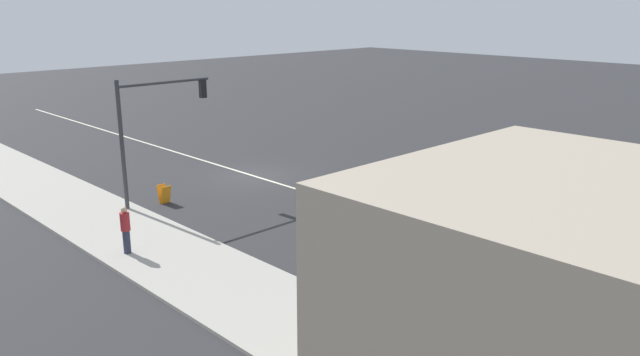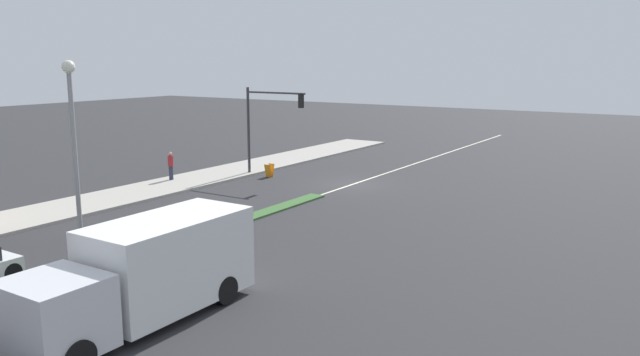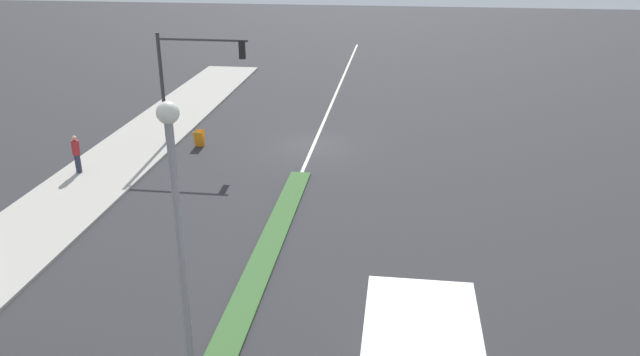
# 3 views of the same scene
# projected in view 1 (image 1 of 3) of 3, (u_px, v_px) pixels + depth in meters

# --- Properties ---
(ground_plane) EXTENTS (160.00, 160.00, 0.00)m
(ground_plane) POSITION_uv_depth(u_px,v_px,m) (595.00, 280.00, 20.46)
(ground_plane) COLOR #2B2B2D
(lane_marking_center) EXTENTS (0.16, 60.00, 0.01)m
(lane_marking_center) POSITION_uv_depth(u_px,v_px,m) (253.00, 176.00, 32.87)
(lane_marking_center) COLOR beige
(lane_marking_center) RESTS_ON ground
(traffic_signal_main) EXTENTS (4.59, 0.34, 5.60)m
(traffic_signal_main) POSITION_uv_depth(u_px,v_px,m) (150.00, 119.00, 27.22)
(traffic_signal_main) COLOR #333338
(traffic_signal_main) RESTS_ON sidewalk_right
(pedestrian) EXTENTS (0.34, 0.34, 1.74)m
(pedestrian) POSITION_uv_depth(u_px,v_px,m) (126.00, 229.00, 22.16)
(pedestrian) COLOR #282D42
(pedestrian) RESTS_ON sidewalk_right
(warning_aframe_sign) EXTENTS (0.45, 0.53, 0.84)m
(warning_aframe_sign) POSITION_uv_depth(u_px,v_px,m) (164.00, 194.00, 28.29)
(warning_aframe_sign) COLOR orange
(warning_aframe_sign) RESTS_ON ground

